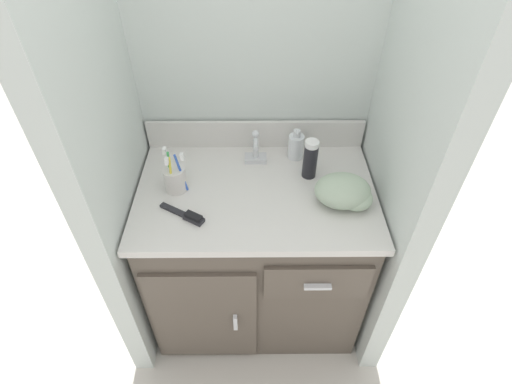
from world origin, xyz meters
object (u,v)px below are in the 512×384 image
object	(u,v)px
soap_dispenser	(296,146)
hand_towel	(346,192)
shaving_cream_can	(310,159)
hairbrush	(187,215)
toothbrush_cup	(175,178)

from	to	relation	value
soap_dispenser	hand_towel	distance (m)	0.32
soap_dispenser	shaving_cream_can	size ratio (longest dim) A/B	0.83
soap_dispenser	hairbrush	bearing A→B (deg)	-139.67
soap_dispenser	hairbrush	xyz separation A→B (m)	(-0.41, -0.35, -0.05)
toothbrush_cup	hand_towel	xyz separation A→B (m)	(0.63, -0.08, -0.00)
hairbrush	hand_towel	size ratio (longest dim) A/B	0.82
toothbrush_cup	soap_dispenser	size ratio (longest dim) A/B	1.32
shaving_cream_can	hairbrush	distance (m)	0.51
soap_dispenser	hand_towel	bearing A→B (deg)	-60.00
shaving_cream_can	hairbrush	bearing A→B (deg)	-153.34
soap_dispenser	hairbrush	world-z (taller)	soap_dispenser
toothbrush_cup	shaving_cream_can	xyz separation A→B (m)	(0.51, 0.07, 0.03)
toothbrush_cup	hairbrush	xyz separation A→B (m)	(0.06, -0.15, -0.04)
hairbrush	hand_towel	xyz separation A→B (m)	(0.57, 0.07, 0.04)
toothbrush_cup	shaving_cream_can	world-z (taller)	toothbrush_cup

